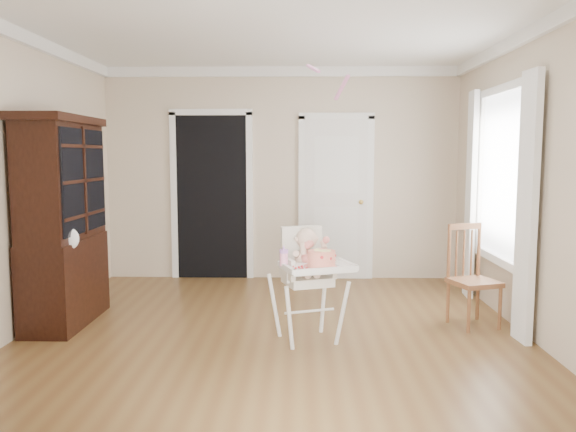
{
  "coord_description": "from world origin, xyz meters",
  "views": [
    {
      "loc": [
        0.23,
        -4.72,
        1.6
      ],
      "look_at": [
        0.14,
        -0.1,
        1.09
      ],
      "focal_mm": 35.0,
      "sensor_mm": 36.0,
      "label": 1
    }
  ],
  "objects_px": {
    "high_chair": "(308,270)",
    "china_cabinet": "(63,221)",
    "cake": "(322,259)",
    "dining_chair": "(472,279)",
    "sippy_cup": "(284,257)"
  },
  "relations": [
    {
      "from": "high_chair",
      "to": "china_cabinet",
      "type": "xyz_separation_m",
      "value": [
        -2.29,
        0.47,
        0.36
      ]
    },
    {
      "from": "cake",
      "to": "dining_chair",
      "type": "distance_m",
      "value": 1.64
    },
    {
      "from": "sippy_cup",
      "to": "cake",
      "type": "bearing_deg",
      "value": -6.37
    },
    {
      "from": "sippy_cup",
      "to": "dining_chair",
      "type": "height_order",
      "value": "dining_chair"
    },
    {
      "from": "high_chair",
      "to": "sippy_cup",
      "type": "height_order",
      "value": "high_chair"
    },
    {
      "from": "china_cabinet",
      "to": "dining_chair",
      "type": "relative_size",
      "value": 2.06
    },
    {
      "from": "sippy_cup",
      "to": "dining_chair",
      "type": "relative_size",
      "value": 0.18
    },
    {
      "from": "cake",
      "to": "china_cabinet",
      "type": "xyz_separation_m",
      "value": [
        -2.4,
        0.71,
        0.22
      ]
    },
    {
      "from": "high_chair",
      "to": "dining_chair",
      "type": "height_order",
      "value": "high_chair"
    },
    {
      "from": "high_chair",
      "to": "dining_chair",
      "type": "distance_m",
      "value": 1.63
    },
    {
      "from": "sippy_cup",
      "to": "china_cabinet",
      "type": "relative_size",
      "value": 0.09
    },
    {
      "from": "high_chair",
      "to": "china_cabinet",
      "type": "bearing_deg",
      "value": 149.18
    },
    {
      "from": "sippy_cup",
      "to": "china_cabinet",
      "type": "xyz_separation_m",
      "value": [
        -2.09,
        0.67,
        0.21
      ]
    },
    {
      "from": "dining_chair",
      "to": "high_chair",
      "type": "bearing_deg",
      "value": 178.78
    },
    {
      "from": "high_chair",
      "to": "cake",
      "type": "relative_size",
      "value": 3.42
    }
  ]
}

